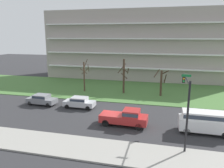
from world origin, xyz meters
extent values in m
plane|color=#2D2D30|center=(0.00, 0.00, 0.00)|extent=(160.00, 160.00, 0.00)
cube|color=#99968E|center=(0.00, -8.00, 0.07)|extent=(80.00, 4.00, 0.15)
cube|color=#477238|center=(0.00, 14.00, 0.04)|extent=(80.00, 16.00, 0.08)
cube|color=#9E938C|center=(0.00, 27.44, 7.87)|extent=(43.20, 10.87, 15.74)
cube|color=white|center=(0.00, 21.55, 3.15)|extent=(41.47, 0.90, 0.24)
cube|color=white|center=(0.00, 21.55, 6.29)|extent=(41.47, 0.90, 0.24)
cube|color=white|center=(0.00, 21.55, 9.44)|extent=(41.47, 0.90, 0.24)
cube|color=white|center=(0.00, 21.55, 12.59)|extent=(41.47, 0.90, 0.24)
cylinder|color=#4C3828|center=(-7.96, 11.28, 2.74)|extent=(0.27, 0.27, 5.48)
cylinder|color=#4C3828|center=(-7.83, 10.70, 3.94)|extent=(1.26, 0.39, 1.03)
cylinder|color=#4C3828|center=(-8.01, 11.89, 3.70)|extent=(1.31, 0.22, 1.15)
cylinder|color=#4C3828|center=(-7.69, 11.68, 5.27)|extent=(0.95, 0.70, 1.49)
cylinder|color=#4C3828|center=(-7.18, 11.49, 4.37)|extent=(0.55, 1.66, 1.57)
cylinder|color=#423023|center=(-0.71, 11.59, 3.07)|extent=(0.35, 0.35, 6.15)
cylinder|color=#423023|center=(-0.53, 11.11, 3.27)|extent=(1.12, 0.55, 1.09)
cylinder|color=#423023|center=(-0.01, 11.77, 4.07)|extent=(0.53, 1.54, 1.21)
cylinder|color=#423023|center=(-1.19, 12.19, 4.41)|extent=(1.37, 1.15, 1.67)
cylinder|color=#423023|center=(-0.46, 11.31, 4.28)|extent=(0.75, 0.69, 0.85)
cylinder|color=#423023|center=(5.71, 11.43, 2.19)|extent=(0.36, 0.36, 4.39)
cylinder|color=#423023|center=(6.35, 11.56, 3.01)|extent=(0.44, 1.44, 1.77)
cylinder|color=#423023|center=(6.32, 11.95, 4.05)|extent=(1.22, 1.38, 0.94)
cylinder|color=#423023|center=(6.22, 11.41, 2.65)|extent=(0.19, 1.11, 0.72)
cylinder|color=#423023|center=(4.91, 11.82, 3.83)|extent=(0.97, 1.74, 1.21)
cube|color=white|center=(10.48, -2.00, 0.98)|extent=(5.22, 2.06, 1.25)
cube|color=white|center=(10.48, -2.00, 1.98)|extent=(4.62, 1.89, 0.75)
cube|color=#2D3847|center=(10.48, -2.00, 1.98)|extent=(4.53, 1.93, 0.41)
cylinder|color=black|center=(12.31, -1.13, 0.36)|extent=(0.72, 0.23, 0.72)
cylinder|color=black|center=(8.67, -1.09, 0.36)|extent=(0.72, 0.23, 0.72)
cylinder|color=black|center=(8.65, -2.87, 0.36)|extent=(0.72, 0.23, 0.72)
cube|color=slate|center=(-11.36, 2.50, 0.67)|extent=(4.49, 2.03, 0.70)
cube|color=slate|center=(-11.36, 2.50, 1.29)|extent=(2.29, 1.77, 0.55)
cube|color=#2D3847|center=(-11.36, 2.50, 1.29)|extent=(2.24, 1.81, 0.30)
cylinder|color=black|center=(-12.94, 1.79, 0.32)|extent=(0.65, 0.25, 0.64)
cylinder|color=black|center=(-12.85, 3.37, 0.32)|extent=(0.65, 0.25, 0.64)
cylinder|color=black|center=(-9.86, 1.63, 0.32)|extent=(0.65, 0.25, 0.64)
cylinder|color=black|center=(-9.78, 3.21, 0.32)|extent=(0.65, 0.25, 0.64)
cube|color=#B22828|center=(1.83, -2.00, 0.82)|extent=(5.47, 2.19, 0.85)
cube|color=#B22828|center=(2.73, -2.03, 1.60)|extent=(1.86, 1.90, 0.70)
cube|color=#2D3847|center=(2.73, -2.03, 1.60)|extent=(1.83, 1.94, 0.38)
cylinder|color=black|center=(3.75, -1.18, 0.40)|extent=(0.81, 0.25, 0.80)
cylinder|color=black|center=(3.69, -2.95, 0.40)|extent=(0.81, 0.25, 0.80)
cylinder|color=black|center=(-0.02, -1.05, 0.40)|extent=(0.81, 0.25, 0.80)
cylinder|color=black|center=(-0.09, -2.82, 0.40)|extent=(0.81, 0.25, 0.80)
cube|color=#B7BABF|center=(-5.39, 2.50, 0.67)|extent=(4.41, 1.82, 0.70)
cube|color=#B7BABF|center=(-5.39, 2.50, 1.29)|extent=(2.21, 1.67, 0.55)
cube|color=#2D3847|center=(-5.39, 2.50, 1.29)|extent=(2.16, 1.70, 0.30)
cylinder|color=black|center=(-6.93, 1.72, 0.32)|extent=(0.64, 0.22, 0.64)
cylinder|color=black|center=(-6.92, 3.30, 0.32)|extent=(0.64, 0.22, 0.64)
cylinder|color=black|center=(-3.85, 1.70, 0.32)|extent=(0.64, 0.22, 0.64)
cylinder|color=black|center=(-3.84, 3.28, 0.32)|extent=(0.64, 0.22, 0.64)
cylinder|color=black|center=(8.15, -6.60, 3.23)|extent=(0.18, 0.18, 6.46)
cylinder|color=black|center=(8.15, -3.61, 6.06)|extent=(0.12, 5.98, 0.12)
cube|color=black|center=(8.15, -0.92, 5.56)|extent=(0.28, 0.28, 0.90)
sphere|color=red|center=(8.15, -1.07, 5.86)|extent=(0.20, 0.20, 0.20)
sphere|color=#F2A519|center=(8.15, -1.07, 5.58)|extent=(0.20, 0.20, 0.20)
sphere|color=green|center=(8.15, -1.07, 5.30)|extent=(0.20, 0.20, 0.20)
cube|color=#197238|center=(8.15, -3.31, 6.31)|extent=(0.90, 0.04, 0.24)
camera|label=1|loc=(5.96, -24.64, 10.05)|focal=34.32mm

